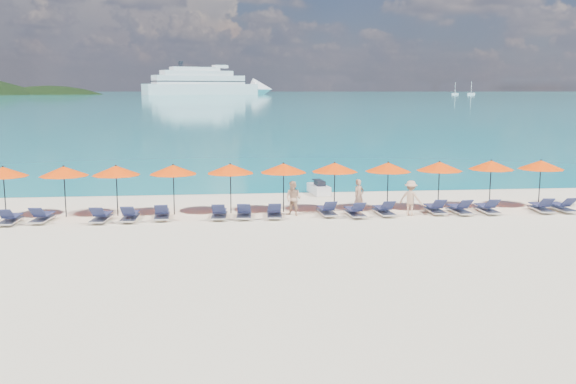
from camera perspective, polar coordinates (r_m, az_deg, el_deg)
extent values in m
plane|color=beige|center=(24.58, 0.75, -3.88)|extent=(1400.00, 1400.00, 0.00)
cube|color=#1FA9B2|center=(683.80, -5.97, 8.71)|extent=(1600.00, 1300.00, 0.01)
ellipsoid|color=black|center=(603.39, -20.31, 4.80)|extent=(162.00, 126.00, 85.50)
cube|color=white|center=(544.01, -7.71, 9.02)|extent=(95.35, 55.99, 8.79)
cone|color=white|center=(569.14, -2.26, 9.10)|extent=(25.61, 25.61, 19.35)
cube|color=white|center=(543.37, -7.90, 9.85)|extent=(76.64, 45.59, 7.03)
cube|color=white|center=(542.78, -8.09, 10.41)|extent=(60.06, 36.79, 4.40)
cube|color=white|center=(542.20, -8.27, 10.77)|extent=(41.36, 26.40, 3.08)
cube|color=black|center=(543.36, -7.90, 9.71)|extent=(77.60, 46.15, 0.79)
cube|color=black|center=(543.39, -7.91, 10.04)|extent=(75.69, 45.03, 0.79)
cylinder|color=black|center=(537.80, -9.50, 11.13)|extent=(3.87, 3.87, 4.84)
cube|color=white|center=(551.25, 15.96, 8.38)|extent=(5.99, 2.00, 1.60)
cylinder|color=white|center=(551.23, 15.99, 8.92)|extent=(0.36, 0.36, 9.99)
cube|color=white|center=(553.67, 14.63, 8.43)|extent=(5.49, 1.83, 1.46)
cylinder|color=white|center=(553.65, 14.65, 8.92)|extent=(0.33, 0.33, 9.15)
cube|color=silver|center=(34.09, 2.75, 0.24)|extent=(1.02, 2.14, 0.47)
cube|color=black|center=(33.87, 2.83, 0.77)|extent=(0.53, 0.90, 0.30)
cylinder|color=black|center=(34.51, 2.52, 1.15)|extent=(0.47, 0.11, 0.05)
imported|color=tan|center=(29.20, 6.32, -0.33)|extent=(0.65, 0.58, 1.50)
imported|color=tan|center=(28.21, 0.48, -0.58)|extent=(0.86, 0.77, 1.53)
imported|color=tan|center=(28.75, 10.85, -0.54)|extent=(1.10, 0.95, 1.56)
cylinder|color=black|center=(30.33, -23.89, -0.05)|extent=(0.05, 0.05, 2.20)
cone|color=#FF4204|center=(30.21, -24.00, 1.67)|extent=(2.10, 2.10, 0.42)
sphere|color=black|center=(30.18, -24.03, 2.08)|extent=(0.08, 0.08, 0.08)
cylinder|color=black|center=(29.53, -19.22, -0.01)|extent=(0.05, 0.05, 2.20)
cone|color=#FF4204|center=(29.40, -19.31, 1.76)|extent=(2.10, 2.10, 0.42)
sphere|color=black|center=(29.38, -19.34, 2.19)|extent=(0.08, 0.08, 0.08)
cylinder|color=black|center=(29.12, -14.97, 0.07)|extent=(0.05, 0.05, 2.20)
cone|color=#FF4204|center=(28.99, -15.04, 1.87)|extent=(2.10, 2.10, 0.42)
sphere|color=black|center=(28.96, -15.06, 2.30)|extent=(0.08, 0.08, 0.08)
cylinder|color=black|center=(28.87, -10.12, 0.17)|extent=(0.05, 0.05, 2.20)
cone|color=#FF4204|center=(28.74, -10.17, 1.98)|extent=(2.10, 2.10, 0.42)
sphere|color=black|center=(28.72, -10.19, 2.41)|extent=(0.08, 0.08, 0.08)
cylinder|color=black|center=(28.84, -5.12, 0.27)|extent=(0.05, 0.05, 2.20)
cone|color=#FF4204|center=(28.71, -5.15, 2.08)|extent=(2.10, 2.10, 0.42)
sphere|color=black|center=(28.68, -5.15, 2.52)|extent=(0.08, 0.08, 0.08)
cylinder|color=black|center=(28.97, -0.40, 0.34)|extent=(0.05, 0.05, 2.20)
cone|color=#FF4204|center=(28.85, -0.40, 2.15)|extent=(2.10, 2.10, 0.42)
sphere|color=black|center=(28.82, -0.40, 2.58)|extent=(0.08, 0.08, 0.08)
cylinder|color=black|center=(29.31, 4.15, 0.42)|extent=(0.05, 0.05, 2.20)
cone|color=#FF4204|center=(29.19, 4.17, 2.21)|extent=(2.10, 2.10, 0.42)
sphere|color=black|center=(29.16, 4.18, 2.64)|extent=(0.08, 0.08, 0.08)
cylinder|color=black|center=(29.70, 8.85, 0.45)|extent=(0.05, 0.05, 2.20)
cone|color=#FF4204|center=(29.57, 8.90, 2.21)|extent=(2.10, 2.10, 0.42)
sphere|color=black|center=(29.55, 8.91, 2.64)|extent=(0.08, 0.08, 0.08)
cylinder|color=black|center=(30.44, 13.25, 0.53)|extent=(0.05, 0.05, 2.20)
cone|color=#FF4204|center=(30.31, 13.31, 2.25)|extent=(2.10, 2.10, 0.42)
sphere|color=black|center=(30.29, 13.33, 2.66)|extent=(0.08, 0.08, 0.08)
cylinder|color=black|center=(31.59, 17.53, 0.65)|extent=(0.05, 0.05, 2.20)
cone|color=#FF4204|center=(31.47, 17.61, 2.31)|extent=(2.10, 2.10, 0.42)
sphere|color=black|center=(31.44, 17.63, 2.71)|extent=(0.08, 0.08, 0.08)
cylinder|color=black|center=(32.46, 21.47, 0.66)|extent=(0.05, 0.05, 2.20)
cone|color=#FF4204|center=(32.34, 21.56, 2.27)|extent=(2.10, 2.10, 0.42)
sphere|color=black|center=(32.32, 21.59, 2.66)|extent=(0.08, 0.08, 0.08)
cube|color=silver|center=(28.98, -23.42, -2.35)|extent=(0.64, 1.71, 0.06)
cube|color=#21274D|center=(29.19, -23.29, -1.95)|extent=(0.57, 1.11, 0.04)
cube|color=#21274D|center=(28.40, -23.81, -1.76)|extent=(0.56, 0.54, 0.43)
cube|color=silver|center=(28.86, -20.97, -2.25)|extent=(0.78, 1.75, 0.06)
cube|color=#21274D|center=(29.06, -20.82, -1.84)|extent=(0.65, 1.15, 0.04)
cube|color=#21274D|center=(28.28, -21.40, -1.65)|extent=(0.60, 0.59, 0.43)
cube|color=silver|center=(28.14, -16.25, -2.28)|extent=(0.79, 1.76, 0.06)
cube|color=#21274D|center=(28.35, -16.12, -1.86)|extent=(0.66, 1.15, 0.04)
cube|color=#21274D|center=(27.55, -16.60, -1.67)|extent=(0.60, 0.59, 0.43)
cube|color=silver|center=(28.02, -13.84, -2.23)|extent=(0.67, 1.72, 0.06)
cube|color=#21274D|center=(28.23, -13.77, -1.81)|extent=(0.58, 1.12, 0.04)
cube|color=#21274D|center=(27.41, -14.06, -1.61)|extent=(0.57, 0.55, 0.43)
cube|color=silver|center=(28.10, -11.13, -2.10)|extent=(0.69, 1.72, 0.06)
cube|color=#21274D|center=(28.32, -11.12, -1.68)|extent=(0.60, 1.12, 0.04)
cube|color=#21274D|center=(27.49, -11.20, -1.48)|extent=(0.57, 0.56, 0.43)
cube|color=silver|center=(27.85, -6.12, -2.08)|extent=(0.73, 1.74, 0.06)
cube|color=#21274D|center=(28.06, -6.10, -1.66)|extent=(0.62, 1.13, 0.04)
cube|color=#21274D|center=(27.23, -6.21, -1.46)|extent=(0.58, 0.57, 0.43)
cube|color=silver|center=(27.87, -3.92, -2.04)|extent=(0.73, 1.74, 0.06)
cube|color=#21274D|center=(28.09, -3.91, -1.62)|extent=(0.62, 1.13, 0.04)
cube|color=#21274D|center=(27.25, -3.96, -1.42)|extent=(0.58, 0.57, 0.43)
cube|color=silver|center=(27.90, -1.22, -2.01)|extent=(0.73, 1.74, 0.06)
cube|color=#21274D|center=(28.12, -1.23, -1.59)|extent=(0.62, 1.13, 0.04)
cube|color=#21274D|center=(27.28, -1.20, -1.39)|extent=(0.58, 0.57, 0.43)
cube|color=silver|center=(28.40, 3.47, -1.82)|extent=(0.75, 1.74, 0.06)
cube|color=#21274D|center=(28.61, 3.35, -1.41)|extent=(0.63, 1.14, 0.04)
cube|color=#21274D|center=(27.80, 3.75, -1.20)|extent=(0.59, 0.58, 0.43)
cube|color=silver|center=(28.25, 5.94, -1.91)|extent=(0.77, 1.75, 0.06)
cube|color=#21274D|center=(28.46, 5.80, -1.50)|extent=(0.64, 1.14, 0.04)
cube|color=#21274D|center=(27.66, 6.29, -1.29)|extent=(0.59, 0.58, 0.43)
cube|color=silver|center=(28.75, 8.50, -1.77)|extent=(0.74, 1.74, 0.06)
cube|color=#21274D|center=(28.95, 8.35, -1.37)|extent=(0.63, 1.14, 0.04)
cube|color=#21274D|center=(28.17, 8.88, -1.16)|extent=(0.59, 0.58, 0.43)
cube|color=silver|center=(29.58, 12.90, -1.59)|extent=(0.63, 1.70, 0.06)
cube|color=#21274D|center=(29.78, 12.75, -1.20)|extent=(0.56, 1.10, 0.04)
cube|color=#21274D|center=(29.00, 13.29, -1.00)|extent=(0.55, 0.54, 0.43)
cube|color=silver|center=(29.76, 14.97, -1.61)|extent=(0.75, 1.74, 0.06)
cube|color=#21274D|center=(29.95, 14.78, -1.22)|extent=(0.63, 1.14, 0.04)
cube|color=#21274D|center=(29.20, 15.47, -1.02)|extent=(0.59, 0.58, 0.43)
cube|color=silver|center=(30.27, 17.25, -1.54)|extent=(0.65, 1.71, 0.06)
cube|color=#21274D|center=(30.46, 17.07, -1.15)|extent=(0.57, 1.11, 0.04)
cube|color=#21274D|center=(29.70, 17.72, -0.95)|extent=(0.56, 0.55, 0.43)
cube|color=silver|center=(31.35, 21.55, -1.41)|extent=(0.75, 1.74, 0.06)
cube|color=#21274D|center=(31.55, 21.39, -1.04)|extent=(0.64, 1.14, 0.04)
cube|color=#21274D|center=(30.78, 21.99, -0.84)|extent=(0.59, 0.58, 0.43)
cube|color=silver|center=(31.81, 23.13, -1.36)|extent=(0.73, 1.74, 0.06)
cube|color=#21274D|center=(31.99, 22.91, -1.00)|extent=(0.62, 1.13, 0.04)
cube|color=#21274D|center=(31.29, 23.72, -0.80)|extent=(0.58, 0.57, 0.43)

